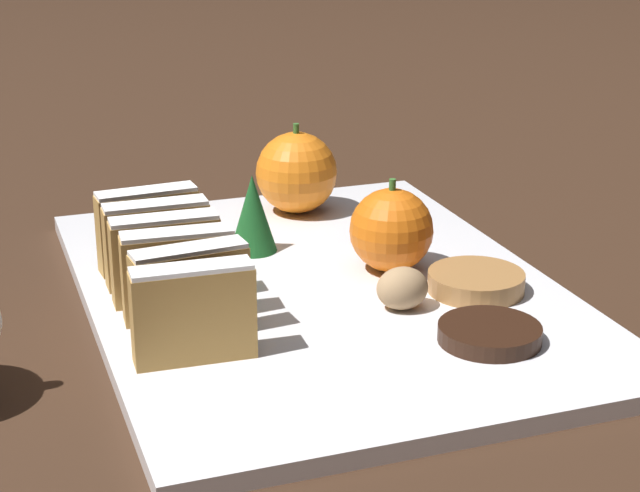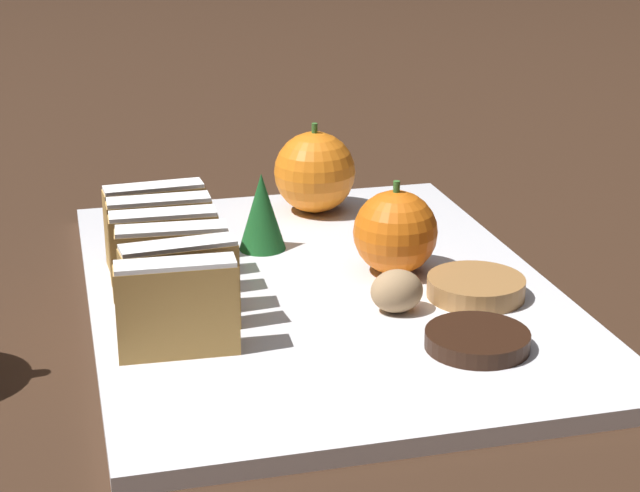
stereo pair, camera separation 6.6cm
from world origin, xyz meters
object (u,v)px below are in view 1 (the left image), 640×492
orange_near (296,173)px  chocolate_cookie (490,333)px  orange_far (391,230)px  walnut (402,288)px

orange_near → chocolate_cookie: size_ratio=1.18×
orange_far → chocolate_cookie: 0.14m
walnut → chocolate_cookie: walnut is taller
walnut → chocolate_cookie: size_ratio=0.55×
orange_far → chocolate_cookie: (0.01, -0.14, -0.03)m
chocolate_cookie → orange_far: bearing=94.3°
chocolate_cookie → orange_near: bearing=96.4°
orange_far → chocolate_cookie: orange_far is taller
orange_near → orange_far: bearing=-81.7°
orange_near → orange_far: (0.02, -0.15, -0.00)m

